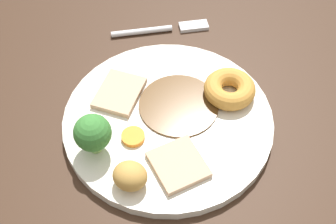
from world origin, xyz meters
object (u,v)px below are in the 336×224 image
carrot_coin_front (133,137)px  meat_slice_under (119,93)px  meat_slice_main (178,164)px  dinner_plate (168,120)px  yorkshire_pudding (230,89)px  roast_potato_left (130,176)px  broccoli_floret (93,133)px  fork (163,29)px

carrot_coin_front → meat_slice_under: bearing=-167.5°
meat_slice_main → carrot_coin_front: (-4.47, -5.23, -0.08)cm
dinner_plate → meat_slice_main: meat_slice_main is taller
meat_slice_under → yorkshire_pudding: 14.68cm
roast_potato_left → yorkshire_pudding: bearing=132.6°
dinner_plate → meat_slice_under: bearing=-124.5°
dinner_plate → carrot_coin_front: 5.58cm
meat_slice_under → carrot_coin_front: (7.28, 1.62, -0.08)cm
broccoli_floret → fork: broccoli_floret is taller
broccoli_floret → yorkshire_pudding: bearing=112.7°
meat_slice_under → broccoli_floret: 9.49cm
meat_slice_under → yorkshire_pudding: size_ratio=0.99×
dinner_plate → broccoli_floret: bearing=-64.9°
broccoli_floret → meat_slice_main: bearing=71.8°
dinner_plate → fork: 18.13cm
yorkshire_pudding → dinner_plate: bearing=-70.0°
dinner_plate → meat_slice_main: size_ratio=4.37×
meat_slice_main → yorkshire_pudding: size_ratio=0.90×
yorkshire_pudding → fork: yorkshire_pudding is taller
dinner_plate → broccoli_floret: broccoli_floret is taller
yorkshire_pudding → fork: bearing=-152.8°
fork → broccoli_floret: bearing=-118.9°
dinner_plate → carrot_coin_front: carrot_coin_front is taller
roast_potato_left → meat_slice_main: bearing=107.6°
carrot_coin_front → broccoli_floret: size_ratio=0.51×
dinner_plate → meat_slice_main: 7.59cm
broccoli_floret → roast_potato_left: bearing=39.4°
yorkshire_pudding → roast_potato_left: size_ratio=1.71×
yorkshire_pudding → meat_slice_under: bearing=-94.7°
meat_slice_main → dinner_plate: bearing=-175.0°
meat_slice_main → carrot_coin_front: bearing=-130.5°
meat_slice_main → meat_slice_under: size_ratio=0.91×
roast_potato_left → carrot_coin_front: size_ratio=1.38×
carrot_coin_front → broccoli_floret: bearing=-74.6°
dinner_plate → meat_slice_under: size_ratio=3.98×
broccoli_floret → fork: (-22.39, 9.82, -4.33)cm
roast_potato_left → broccoli_floret: broccoli_floret is taller
meat_slice_under → carrot_coin_front: size_ratio=2.34×
roast_potato_left → carrot_coin_front: (-6.27, 0.44, -1.26)cm
yorkshire_pudding → carrot_coin_front: yorkshire_pudding is taller
meat_slice_under → broccoli_floret: bearing=-19.0°
dinner_plate → yorkshire_pudding: 9.16cm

